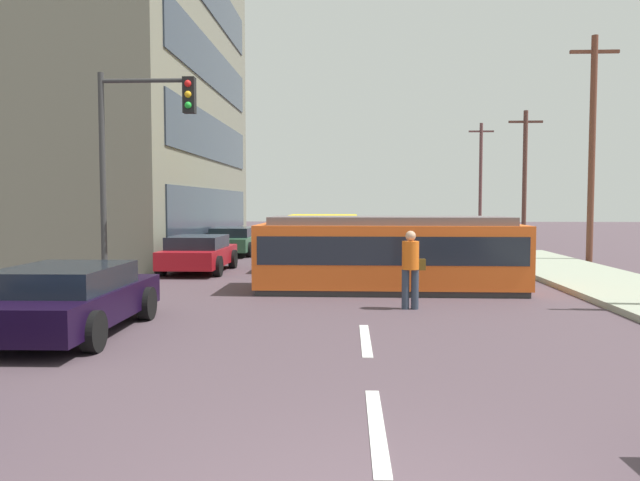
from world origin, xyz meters
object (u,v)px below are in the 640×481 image
Objects in this scene: utility_pole_mid at (592,145)px; utility_pole_distant at (481,176)px; streetcar_tram at (389,252)px; parked_sedan_mid at (68,298)px; parked_sedan_far at (199,253)px; parked_sedan_furthest at (233,240)px; traffic_light_mast at (138,143)px; city_bus at (322,237)px; utility_pole_far at (525,175)px; pedestrian_crossing at (411,265)px.

utility_pole_mid is 1.05× the size of utility_pole_distant.
streetcar_tram is 1.53× the size of parked_sedan_mid.
parked_sedan_mid is 1.09× the size of parked_sedan_far.
parked_sedan_furthest is 0.83× the size of traffic_light_mast.
traffic_light_mast is 0.63× the size of utility_pole_mid.
parked_sedan_mid is at bearing -136.23° from streetcar_tram.
traffic_light_mast is (-4.08, -7.26, 2.66)m from city_bus.
parked_sedan_mid is 1.00× the size of parked_sedan_furthest.
utility_pole_mid reaches higher than utility_pole_far.
parked_sedan_mid is at bearing -87.30° from traffic_light_mast.
utility_pole_distant is at bearing 73.98° from streetcar_tram.
utility_pole_distant is at bearing 66.26° from city_bus.
utility_pole_far is at bearing 49.25° from city_bus.
utility_pole_far reaches higher than pedestrian_crossing.
parked_sedan_far is 0.50× the size of utility_pole_distant.
utility_pole_mid is 22.11m from utility_pole_distant.
traffic_light_mast reaches higher than pedestrian_crossing.
traffic_light_mast is 0.74× the size of utility_pole_far.
city_bus reaches higher than pedestrian_crossing.
traffic_light_mast reaches higher than parked_sedan_furthest.
traffic_light_mast is at bearing -167.59° from streetcar_tram.
city_bus is at bearing 26.53° from parked_sedan_far.
parked_sedan_furthest is at bearing -127.31° from utility_pole_distant.
pedestrian_crossing is 0.23× the size of utility_pole_far.
pedestrian_crossing is 7.05m from traffic_light_mast.
parked_sedan_far is 6.12m from traffic_light_mast.
utility_pole_mid reaches higher than utility_pole_distant.
utility_pole_far is (10.41, 12.09, 2.74)m from city_bus.
parked_sedan_far is at bearing -135.60° from utility_pole_far.
parked_sedan_furthest is (-6.31, 13.57, -0.32)m from pedestrian_crossing.
utility_pole_mid reaches higher than city_bus.
utility_pole_distant reaches higher than city_bus.
parked_sedan_furthest is (-4.06, 4.85, -0.41)m from city_bus.
streetcar_tram is 6.76m from traffic_light_mast.
parked_sedan_mid is 16.38m from parked_sedan_furthest.
traffic_light_mast is 16.89m from utility_pole_mid.
streetcar_tram is 1.31× the size of city_bus.
streetcar_tram is 0.94× the size of utility_pole_far.
parked_sedan_furthest is 0.55× the size of utility_pole_distant.
parked_sedan_far is 0.48× the size of utility_pole_mid.
utility_pole_distant is at bearing 52.69° from parked_sedan_furthest.
pedestrian_crossing is at bearing -75.52° from city_bus.
utility_pole_distant reaches higher than streetcar_tram.
utility_pole_mid is at bearing -91.37° from utility_pole_distant.
parked_sedan_far is 0.56× the size of utility_pole_far.
utility_pole_distant is at bearing 60.85° from parked_sedan_far.
parked_sedan_mid is 0.82× the size of traffic_light_mast.
traffic_light_mast is at bearing 166.98° from pedestrian_crossing.
streetcar_tram reaches higher than parked_sedan_far.
utility_pole_far reaches higher than parked_sedan_mid.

